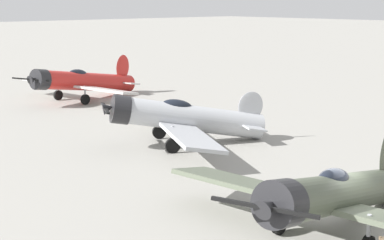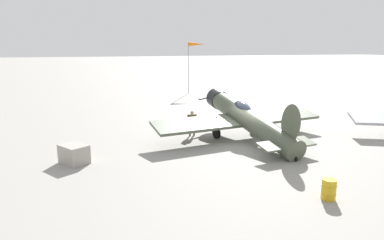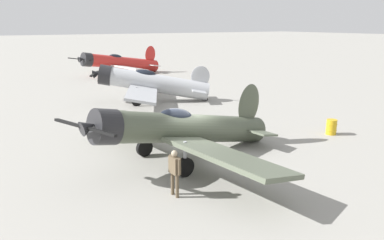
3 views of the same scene
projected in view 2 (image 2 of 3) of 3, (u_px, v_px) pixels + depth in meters
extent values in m
plane|color=gray|center=(249.00, 142.00, 21.91)|extent=(400.00, 400.00, 0.00)
cylinder|color=#4C5442|center=(250.00, 120.00, 21.61)|extent=(2.54, 9.12, 2.96)
cylinder|color=#232326|center=(217.00, 99.00, 25.21)|extent=(1.54, 1.33, 1.54)
cone|color=#232326|center=(213.00, 96.00, 25.76)|extent=(0.67, 0.72, 0.68)
cube|color=black|center=(212.00, 96.00, 25.89)|extent=(2.67, 1.63, 0.34)
ellipsoid|color=black|center=(242.00, 107.00, 22.25)|extent=(1.00, 1.89, 0.99)
cube|color=#565E4C|center=(241.00, 120.00, 22.59)|extent=(12.31, 3.74, 0.57)
ellipsoid|color=#4C5442|center=(291.00, 123.00, 18.16)|extent=(0.38, 1.87, 2.37)
cube|color=#565E4C|center=(287.00, 144.00, 18.60)|extent=(3.52, 1.56, 0.31)
cylinder|color=#999BA0|center=(216.00, 125.00, 22.49)|extent=(0.14, 0.14, 1.09)
cylinder|color=black|center=(216.00, 133.00, 22.60)|extent=(0.31, 0.82, 0.80)
cylinder|color=#999BA0|center=(255.00, 120.00, 23.78)|extent=(0.14, 0.14, 1.09)
cylinder|color=black|center=(254.00, 128.00, 23.89)|extent=(0.31, 0.82, 0.80)
cylinder|color=black|center=(295.00, 159.00, 18.09)|extent=(0.14, 0.29, 0.28)
cylinder|color=brown|center=(194.00, 129.00, 23.38)|extent=(0.13, 0.13, 0.87)
cylinder|color=brown|center=(190.00, 130.00, 23.27)|extent=(0.13, 0.13, 0.87)
cube|color=brown|center=(192.00, 119.00, 23.16)|extent=(0.49, 0.27, 0.62)
sphere|color=tan|center=(192.00, 113.00, 23.07)|extent=(0.23, 0.23, 0.23)
cylinder|color=brown|center=(196.00, 118.00, 23.26)|extent=(0.09, 0.09, 0.58)
cylinder|color=brown|center=(188.00, 119.00, 23.06)|extent=(0.09, 0.09, 0.58)
cube|color=#9E998E|center=(74.00, 154.00, 17.77)|extent=(1.69, 1.81, 0.99)
cylinder|color=gold|center=(329.00, 189.00, 13.54)|extent=(0.57, 0.57, 0.85)
torus|color=gold|center=(329.00, 185.00, 13.51)|extent=(0.60, 0.60, 0.04)
torus|color=gold|center=(328.00, 193.00, 13.58)|extent=(0.60, 0.60, 0.04)
cylinder|color=gray|center=(188.00, 69.00, 43.88)|extent=(0.10, 0.10, 6.51)
cone|color=orange|center=(196.00, 44.00, 43.31)|extent=(2.16, 0.97, 0.56)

